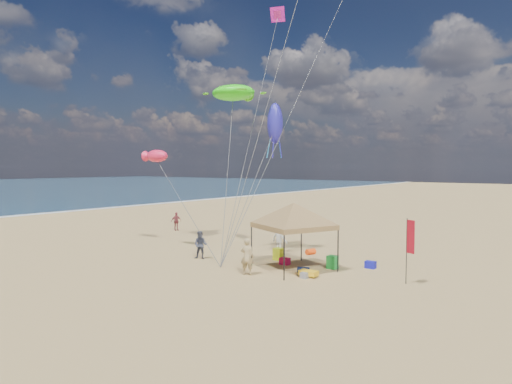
# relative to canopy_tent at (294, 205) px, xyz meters

# --- Properties ---
(ground) EXTENTS (280.00, 280.00, 0.00)m
(ground) POSITION_rel_canopy_tent_xyz_m (-2.78, -2.61, -3.41)
(ground) COLOR tan
(ground) RESTS_ON ground
(canopy_tent) EXTENTS (6.06, 6.06, 4.10)m
(canopy_tent) POSITION_rel_canopy_tent_xyz_m (0.00, 0.00, 0.00)
(canopy_tent) COLOR black
(canopy_tent) RESTS_ON ground
(feather_flag) EXTENTS (0.43, 0.22, 3.07)m
(feather_flag) POSITION_rel_canopy_tent_xyz_m (5.86, 0.62, -1.36)
(feather_flag) COLOR black
(feather_flag) RESTS_ON ground
(cooler_red) EXTENTS (0.54, 0.38, 0.38)m
(cooler_red) POSITION_rel_canopy_tent_xyz_m (-1.01, 0.70, -3.22)
(cooler_red) COLOR #D51146
(cooler_red) RESTS_ON ground
(cooler_blue) EXTENTS (0.54, 0.38, 0.38)m
(cooler_blue) POSITION_rel_canopy_tent_xyz_m (3.16, 2.71, -3.22)
(cooler_blue) COLOR #1617B8
(cooler_blue) RESTS_ON ground
(bag_navy) EXTENTS (0.69, 0.54, 0.36)m
(bag_navy) POSITION_rel_canopy_tent_xyz_m (0.94, -0.55, -3.23)
(bag_navy) COLOR black
(bag_navy) RESTS_ON ground
(bag_orange) EXTENTS (0.54, 0.69, 0.36)m
(bag_orange) POSITION_rel_canopy_tent_xyz_m (-1.25, 4.00, -3.23)
(bag_orange) COLOR #FC480E
(bag_orange) RESTS_ON ground
(chair_green) EXTENTS (0.50, 0.50, 0.70)m
(chair_green) POSITION_rel_canopy_tent_xyz_m (1.57, 1.40, -3.06)
(chair_green) COLOR #1A9331
(chair_green) RESTS_ON ground
(chair_yellow) EXTENTS (0.50, 0.50, 0.70)m
(chair_yellow) POSITION_rel_canopy_tent_xyz_m (-1.95, 1.47, -3.06)
(chair_yellow) COLOR #DCFD1C
(chair_yellow) RESTS_ON ground
(crate_grey) EXTENTS (0.34, 0.30, 0.28)m
(crate_grey) POSITION_rel_canopy_tent_xyz_m (1.40, -1.24, -3.27)
(crate_grey) COLOR gray
(crate_grey) RESTS_ON ground
(beach_cart) EXTENTS (0.90, 0.50, 0.24)m
(beach_cart) POSITION_rel_canopy_tent_xyz_m (1.44, -0.89, -3.21)
(beach_cart) COLOR yellow
(beach_cart) RESTS_ON ground
(person_near_a) EXTENTS (0.79, 0.65, 1.87)m
(person_near_a) POSITION_rel_canopy_tent_xyz_m (-1.25, -2.39, -2.48)
(person_near_a) COLOR tan
(person_near_a) RESTS_ON ground
(person_near_b) EXTENTS (1.00, 0.93, 1.65)m
(person_near_b) POSITION_rel_canopy_tent_xyz_m (-5.79, -1.04, -2.58)
(person_near_b) COLOR #383B4C
(person_near_b) RESTS_ON ground
(person_near_c) EXTENTS (1.24, 0.80, 1.81)m
(person_near_c) POSITION_rel_canopy_tent_xyz_m (-3.26, 3.53, -2.50)
(person_near_c) COLOR beige
(person_near_c) RESTS_ON ground
(person_far_a) EXTENTS (0.69, 0.99, 1.56)m
(person_far_a) POSITION_rel_canopy_tent_xyz_m (-15.63, 6.11, -2.63)
(person_far_a) COLOR #923840
(person_far_a) RESTS_ON ground
(turtle_kite) EXTENTS (3.26, 2.83, 0.94)m
(turtle_kite) POSITION_rel_canopy_tent_xyz_m (-5.35, 1.45, 6.58)
(turtle_kite) COLOR #2BFF14
(turtle_kite) RESTS_ON ground
(fish_kite) EXTENTS (1.93, 1.15, 0.81)m
(fish_kite) POSITION_rel_canopy_tent_xyz_m (-10.46, -0.29, 2.74)
(fish_kite) COLOR #F3234F
(fish_kite) RESTS_ON ground
(squid_kite) EXTENTS (1.28, 1.28, 2.51)m
(squid_kite) POSITION_rel_canopy_tent_xyz_m (-3.27, 3.00, 4.71)
(squid_kite) COLOR #2823A7
(squid_kite) RESTS_ON ground
(stunt_kite_pink) EXTENTS (1.23, 0.87, 1.03)m
(stunt_kite_pink) POSITION_rel_canopy_tent_xyz_m (-7.46, 9.41, 13.91)
(stunt_kite_pink) COLOR #FF1FDA
(stunt_kite_pink) RESTS_ON ground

